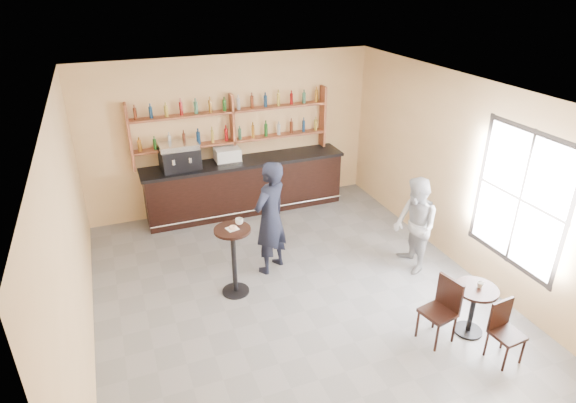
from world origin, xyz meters
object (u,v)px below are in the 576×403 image
object	(u,v)px
cafe_table	(472,310)
chair_west	(438,312)
espresso_machine	(180,156)
pedestal_table	(234,261)
patron_second	(415,226)
chair_south	(507,334)
man_main	(270,218)
bar_counter	(245,186)
pastry_case	(227,155)

from	to	relation	value
cafe_table	chair_west	world-z (taller)	chair_west
espresso_machine	chair_west	xyz separation A→B (m)	(2.58, -4.80, -0.93)
chair_west	pedestal_table	bearing A→B (deg)	-143.56
espresso_machine	cafe_table	size ratio (longest dim) A/B	0.98
patron_second	chair_south	bearing A→B (deg)	6.74
cafe_table	pedestal_table	bearing A→B (deg)	143.42
pedestal_table	man_main	world-z (taller)	man_main
espresso_machine	chair_south	distance (m)	6.38
pedestal_table	chair_west	bearing A→B (deg)	-41.94
bar_counter	pedestal_table	size ratio (longest dim) A/B	3.63
cafe_table	chair_south	bearing A→B (deg)	-85.24
pastry_case	chair_west	world-z (taller)	pastry_case
man_main	pastry_case	bearing A→B (deg)	-120.30
bar_counter	man_main	bearing A→B (deg)	-96.22
bar_counter	patron_second	world-z (taller)	patron_second
espresso_machine	cafe_table	bearing A→B (deg)	-61.80
espresso_machine	chair_south	xyz separation A→B (m)	(3.18, -5.45, -0.97)
bar_counter	pedestal_table	distance (m)	2.92
pedestal_table	chair_south	xyz separation A→B (m)	(2.89, -2.71, -0.15)
pedestal_table	man_main	bearing A→B (deg)	29.94
espresso_machine	man_main	distance (m)	2.57
pastry_case	chair_west	bearing A→B (deg)	-61.72
chair_west	man_main	bearing A→B (deg)	-159.93
bar_counter	cafe_table	distance (m)	5.19
chair_west	espresso_machine	bearing A→B (deg)	-163.34
pastry_case	bar_counter	bearing A→B (deg)	9.44
chair_south	chair_west	bearing A→B (deg)	127.90
bar_counter	pastry_case	distance (m)	0.80
man_main	chair_south	xyz separation A→B (m)	(2.14, -3.14, -0.56)
pastry_case	pedestal_table	distance (m)	2.91
bar_counter	pastry_case	bearing A→B (deg)	180.00
bar_counter	espresso_machine	world-z (taller)	espresso_machine
cafe_table	chair_south	world-z (taller)	chair_south
man_main	chair_west	world-z (taller)	man_main
man_main	cafe_table	distance (m)	3.34
chair_south	patron_second	distance (m)	2.32
pastry_case	cafe_table	xyz separation A→B (m)	(2.19, -4.85, -0.91)
espresso_machine	pedestal_table	bearing A→B (deg)	-88.59
espresso_machine	pedestal_table	xyz separation A→B (m)	(0.29, -2.74, -0.82)
pastry_case	chair_west	xyz separation A→B (m)	(1.64, -4.80, -0.82)
pastry_case	chair_south	world-z (taller)	pastry_case
bar_counter	cafe_table	size ratio (longest dim) A/B	5.58
chair_south	patron_second	world-z (taller)	patron_second
bar_counter	man_main	world-z (taller)	man_main
espresso_machine	chair_south	bearing A→B (deg)	-64.37
espresso_machine	pedestal_table	size ratio (longest dim) A/B	0.64
pastry_case	pedestal_table	size ratio (longest dim) A/B	0.44
pastry_case	pedestal_table	world-z (taller)	pastry_case
man_main	cafe_table	xyz separation A→B (m)	(2.09, -2.54, -0.61)
bar_counter	chair_south	bearing A→B (deg)	-70.90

